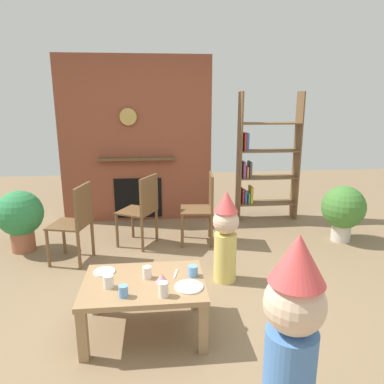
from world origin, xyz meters
name	(u,v)px	position (x,y,z in m)	size (l,w,h in m)	color
ground_plane	(180,310)	(0.00, 0.00, 0.00)	(12.00, 12.00, 0.00)	#846B4C
brick_fireplace_feature	(136,141)	(-0.45, 2.60, 1.19)	(2.20, 0.28, 2.40)	brown
bookshelf	(263,164)	(1.42, 2.40, 0.86)	(0.90, 0.28, 1.90)	brown
coffee_table	(144,290)	(-0.29, -0.25, 0.36)	(0.94, 0.68, 0.43)	#9E7A51
paper_cup_near_left	(109,281)	(-0.55, -0.32, 0.48)	(0.08, 0.08, 0.10)	silver
paper_cup_near_right	(163,289)	(-0.15, -0.48, 0.49)	(0.07, 0.07, 0.11)	silver
paper_cup_center	(147,272)	(-0.27, -0.20, 0.48)	(0.07, 0.07, 0.10)	silver
paper_cup_far_left	(193,271)	(0.10, -0.20, 0.48)	(0.08, 0.08, 0.09)	#669EE0
paper_cup_far_right	(123,291)	(-0.43, -0.46, 0.48)	(0.07, 0.07, 0.09)	#669EE0
paper_plate_front	(104,272)	(-0.62, -0.07, 0.44)	(0.17, 0.17, 0.01)	white
paper_plate_rear	(189,287)	(0.05, -0.38, 0.44)	(0.22, 0.22, 0.01)	white
birthday_cake_slice	(162,278)	(-0.15, -0.28, 0.47)	(0.10, 0.10, 0.07)	pink
table_fork	(176,274)	(-0.04, -0.15, 0.44)	(0.15, 0.02, 0.01)	silver
child_with_cone_hat	(292,333)	(0.51, -1.24, 0.62)	(0.32, 0.32, 1.17)	#4C7FC6
child_in_pink	(226,234)	(0.50, 0.51, 0.50)	(0.26, 0.26, 0.94)	#E0CC66
dining_chair_left	(77,219)	(-1.06, 1.11, 0.51)	(0.49, 0.49, 0.90)	brown
dining_chair_middle	(143,207)	(-0.35, 1.51, 0.51)	(0.54, 0.54, 0.90)	brown
dining_chair_right	(204,204)	(0.41, 1.54, 0.51)	(0.43, 0.43, 0.90)	brown
potted_plant_tall	(343,209)	(2.21, 1.42, 0.43)	(0.55, 0.55, 0.73)	beige
potted_plant_short	(20,216)	(-1.81, 1.50, 0.44)	(0.54, 0.54, 0.75)	#9E5B42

